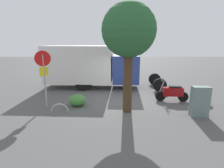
% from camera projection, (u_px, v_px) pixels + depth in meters
% --- Properties ---
extents(ground_plane, '(60.00, 60.00, 0.00)m').
position_uv_depth(ground_plane, '(117.00, 102.00, 10.06)').
color(ground_plane, '#4F4E4E').
extents(box_truck_near, '(8.59, 2.62, 3.01)m').
position_uv_depth(box_truck_near, '(91.00, 65.00, 12.89)').
color(box_truck_near, black).
rests_on(box_truck_near, ground).
extents(motorcycle, '(1.81, 0.55, 1.20)m').
position_uv_depth(motorcycle, '(173.00, 92.00, 10.04)').
color(motorcycle, black).
rests_on(motorcycle, ground).
extents(stop_sign, '(0.71, 0.33, 2.88)m').
position_uv_depth(stop_sign, '(44.00, 70.00, 8.86)').
color(stop_sign, '#9E9EA3').
rests_on(stop_sign, ground).
extents(street_tree, '(2.41, 2.41, 5.00)m').
position_uv_depth(street_tree, '(129.00, 32.00, 7.87)').
color(street_tree, '#47301E').
rests_on(street_tree, ground).
extents(utility_cabinet, '(0.78, 0.44, 1.38)m').
position_uv_depth(utility_cabinet, '(200.00, 102.00, 8.01)').
color(utility_cabinet, slate).
rests_on(utility_cabinet, ground).
extents(bike_rack_hoop, '(0.85, 0.10, 0.85)m').
position_uv_depth(bike_rack_hoop, '(60.00, 112.00, 8.63)').
color(bike_rack_hoop, '#B7B7BC').
rests_on(bike_rack_hoop, ground).
extents(shrub_near_sign, '(0.83, 0.68, 0.57)m').
position_uv_depth(shrub_near_sign, '(201.00, 99.00, 9.69)').
color(shrub_near_sign, '#456B28').
rests_on(shrub_near_sign, ground).
extents(shrub_mid_verge, '(0.89, 0.73, 0.61)m').
position_uv_depth(shrub_mid_verge, '(77.00, 100.00, 9.38)').
color(shrub_mid_verge, '#3F8138').
rests_on(shrub_mid_verge, ground).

